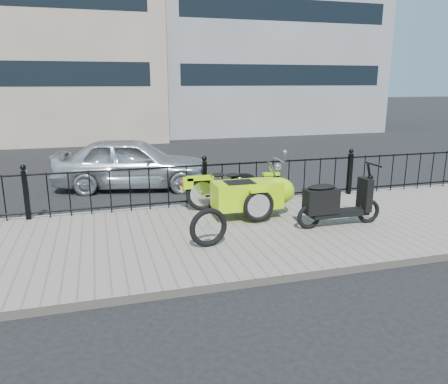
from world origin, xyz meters
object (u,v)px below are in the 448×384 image
object	(u,v)px
motorcycle_sidecar	(253,192)
spare_tire	(208,227)
scooter	(334,203)
sedan_car	(132,163)

from	to	relation	value
motorcycle_sidecar	spare_tire	world-z (taller)	motorcycle_sidecar
motorcycle_sidecar	spare_tire	bearing A→B (deg)	-131.92
scooter	sedan_car	xyz separation A→B (m)	(-3.23, 4.54, 0.10)
scooter	spare_tire	size ratio (longest dim) A/B	2.62
spare_tire	sedan_car	world-z (taller)	sedan_car
scooter	motorcycle_sidecar	bearing A→B (deg)	137.97
spare_tire	motorcycle_sidecar	bearing A→B (deg)	48.08
scooter	sedan_car	world-z (taller)	sedan_car
motorcycle_sidecar	scooter	size ratio (longest dim) A/B	1.35
motorcycle_sidecar	sedan_car	size ratio (longest dim) A/B	0.58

